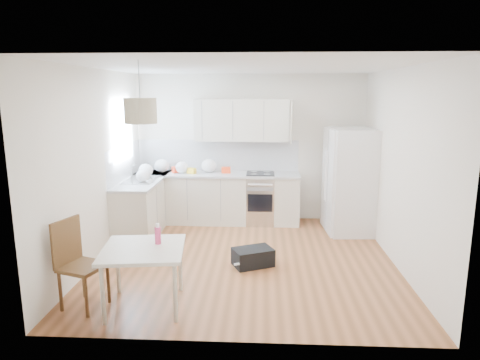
{
  "coord_description": "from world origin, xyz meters",
  "views": [
    {
      "loc": [
        0.23,
        -5.82,
        2.37
      ],
      "look_at": [
        -0.1,
        0.4,
        1.09
      ],
      "focal_mm": 32.0,
      "sensor_mm": 36.0,
      "label": 1
    }
  ],
  "objects_px": {
    "dining_table": "(143,254)",
    "dining_chair": "(83,265)",
    "gym_bag": "(253,257)",
    "refrigerator": "(350,181)"
  },
  "relations": [
    {
      "from": "refrigerator",
      "to": "gym_bag",
      "type": "xyz_separation_m",
      "value": [
        -1.62,
        -1.6,
        -0.77
      ]
    },
    {
      "from": "dining_table",
      "to": "gym_bag",
      "type": "distance_m",
      "value": 1.77
    },
    {
      "from": "refrigerator",
      "to": "dining_table",
      "type": "height_order",
      "value": "refrigerator"
    },
    {
      "from": "dining_chair",
      "to": "refrigerator",
      "type": "bearing_deg",
      "value": 58.75
    },
    {
      "from": "dining_table",
      "to": "gym_bag",
      "type": "bearing_deg",
      "value": 38.85
    },
    {
      "from": "dining_table",
      "to": "dining_chair",
      "type": "relative_size",
      "value": 0.98
    },
    {
      "from": "refrigerator",
      "to": "dining_table",
      "type": "bearing_deg",
      "value": -138.51
    },
    {
      "from": "dining_table",
      "to": "dining_chair",
      "type": "height_order",
      "value": "dining_chair"
    },
    {
      "from": "dining_table",
      "to": "gym_bag",
      "type": "height_order",
      "value": "dining_table"
    },
    {
      "from": "refrigerator",
      "to": "dining_chair",
      "type": "bearing_deg",
      "value": -144.08
    }
  ]
}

